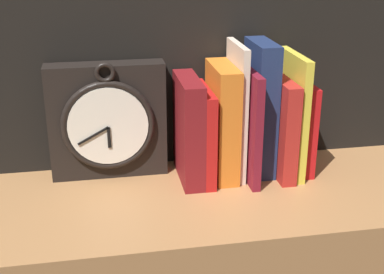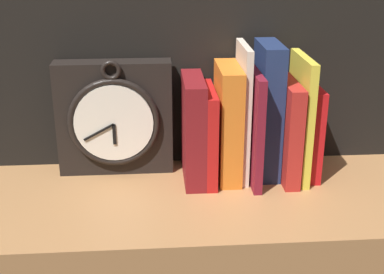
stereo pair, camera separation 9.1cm
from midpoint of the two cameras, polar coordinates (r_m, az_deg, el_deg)
clock at (r=1.01m, az=-5.74°, el=1.96°), size 0.22×0.06×0.23m
book_slot0_maroon at (r=0.99m, az=2.78°, el=0.77°), size 0.04×0.14×0.20m
book_slot1_red at (r=0.99m, az=4.43°, el=0.26°), size 0.02×0.14×0.17m
book_slot2_orange at (r=1.00m, az=6.45°, el=1.48°), size 0.04×0.13×0.21m
book_slot3_cream at (r=1.00m, az=7.99°, el=2.62°), size 0.01×0.12×0.25m
book_slot4_maroon at (r=1.00m, az=9.08°, el=1.17°), size 0.01×0.15×0.21m
book_slot5_navy at (r=1.02m, az=10.59°, el=2.76°), size 0.04×0.11×0.25m
book_slot6_red at (r=1.02m, az=12.57°, el=0.74°), size 0.03×0.15×0.19m
book_slot7_yellow at (r=1.02m, az=13.95°, el=2.00°), size 0.02×0.14×0.23m
book_slot8_red at (r=1.05m, az=14.83°, el=0.71°), size 0.02×0.12×0.18m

